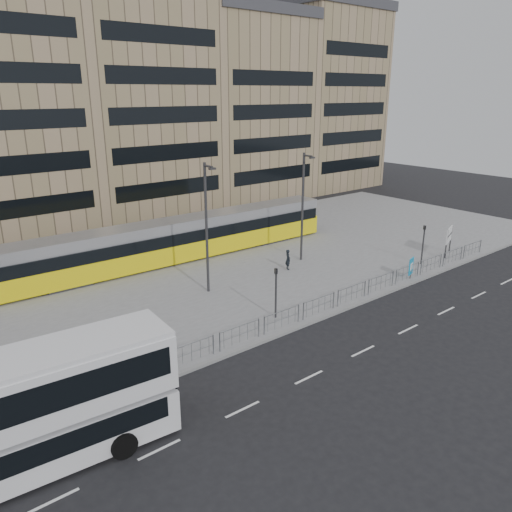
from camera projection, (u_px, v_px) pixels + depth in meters
ground at (332, 316)px, 30.30m from camera, size 120.00×120.00×0.00m
plaza at (219, 264)px, 39.11m from camera, size 64.00×24.00×0.15m
kerb at (332, 314)px, 30.32m from camera, size 64.00×0.25×0.17m
building_row at (106, 92)px, 52.41m from camera, size 70.40×18.40×31.20m
pedestrian_barrier at (349, 290)px, 31.56m from camera, size 32.07×0.07×1.10m
road_markings at (398, 334)px, 27.96m from camera, size 62.00×0.12×0.01m
double_decker_bus at (14, 415)px, 17.07m from camera, size 11.37×3.47×4.48m
tram at (178, 239)px, 39.54m from camera, size 28.14×3.33×3.31m
station_sign at (449, 236)px, 40.57m from camera, size 1.96×0.79×2.36m
ad_panel at (411, 267)px, 35.65m from camera, size 0.81×0.29×1.55m
pedestrian at (288, 259)px, 37.59m from camera, size 0.56×0.67×1.55m
traffic_light_west at (276, 287)px, 29.11m from camera, size 0.18×0.22×3.10m
traffic_light_east at (424, 240)px, 38.37m from camera, size 0.20×0.23×3.10m
lamp_post_west at (207, 224)px, 32.15m from camera, size 0.45×1.04×8.63m
lamp_post_east at (303, 203)px, 38.49m from camera, size 0.45×1.04×8.46m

